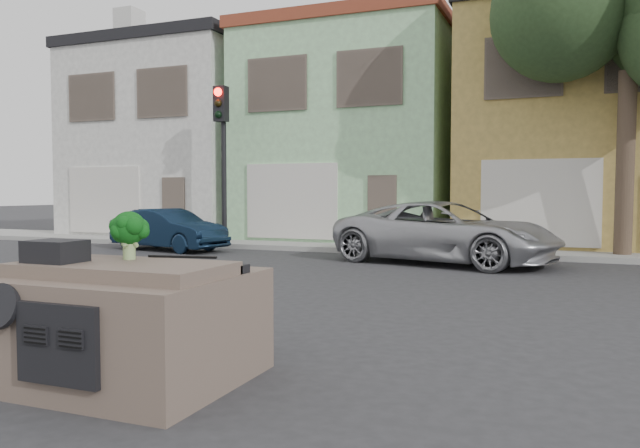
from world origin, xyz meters
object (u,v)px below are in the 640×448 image
Objects in this scene: navy_sedan at (169,250)px; traffic_signal at (222,166)px; silver_pickup at (446,263)px; broccoli at (129,235)px.

traffic_signal is at bearing -17.10° from navy_sedan.
broccoli is (-1.04, -10.47, 1.35)m from silver_pickup.
traffic_signal reaches higher than silver_pickup.
broccoli is at bearing -171.13° from silver_pickup.
navy_sedan is 3.16m from traffic_signal.
silver_pickup is 10.61m from broccoli.
silver_pickup is at bearing -14.60° from traffic_signal.
traffic_signal is (0.87, 1.66, 2.55)m from navy_sedan.
navy_sedan is 8.31m from silver_pickup.
navy_sedan is 0.74× the size of traffic_signal.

